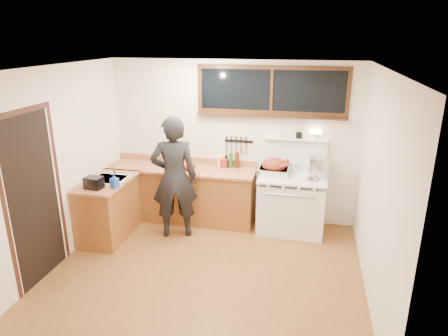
% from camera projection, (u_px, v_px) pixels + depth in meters
% --- Properties ---
extents(ground_plane, '(4.00, 3.50, 0.02)m').
position_uv_depth(ground_plane, '(207.00, 271.00, 5.27)').
color(ground_plane, brown).
extents(room_shell, '(4.10, 3.60, 2.65)m').
position_uv_depth(room_shell, '(205.00, 150.00, 4.75)').
color(room_shell, '#F1E2D0').
rests_on(room_shell, ground).
extents(counter_back, '(2.44, 0.64, 1.00)m').
position_uv_depth(counter_back, '(182.00, 193.00, 6.63)').
color(counter_back, brown).
rests_on(counter_back, ground).
extents(counter_left, '(0.64, 1.09, 0.90)m').
position_uv_depth(counter_left, '(108.00, 208.00, 6.05)').
color(counter_left, brown).
rests_on(counter_left, ground).
extents(sink_unit, '(0.50, 0.45, 0.37)m').
position_uv_depth(sink_unit, '(110.00, 182.00, 5.99)').
color(sink_unit, white).
rests_on(sink_unit, counter_left).
extents(vintage_stove, '(1.02, 0.74, 1.58)m').
position_uv_depth(vintage_stove, '(291.00, 202.00, 6.22)').
color(vintage_stove, white).
rests_on(vintage_stove, ground).
extents(back_window, '(2.32, 0.13, 0.77)m').
position_uv_depth(back_window, '(271.00, 96.00, 6.09)').
color(back_window, black).
rests_on(back_window, room_shell).
extents(left_doorway, '(0.02, 1.04, 2.17)m').
position_uv_depth(left_doorway, '(34.00, 197.00, 4.82)').
color(left_doorway, black).
rests_on(left_doorway, ground).
extents(knife_strip, '(0.46, 0.03, 0.28)m').
position_uv_depth(knife_strip, '(238.00, 142.00, 6.44)').
color(knife_strip, black).
rests_on(knife_strip, room_shell).
extents(man, '(0.79, 0.64, 1.87)m').
position_uv_depth(man, '(174.00, 178.00, 5.93)').
color(man, black).
rests_on(man, ground).
extents(soap_bottle, '(0.12, 0.12, 0.21)m').
position_uv_depth(soap_bottle, '(114.00, 181.00, 5.60)').
color(soap_bottle, blue).
rests_on(soap_bottle, counter_left).
extents(toaster, '(0.26, 0.19, 0.17)m').
position_uv_depth(toaster, '(94.00, 183.00, 5.58)').
color(toaster, black).
rests_on(toaster, counter_left).
extents(cutting_board, '(0.36, 0.28, 0.13)m').
position_uv_depth(cutting_board, '(189.00, 169.00, 6.28)').
color(cutting_board, '#A46641').
rests_on(cutting_board, counter_back).
extents(roast_turkey, '(0.52, 0.37, 0.26)m').
position_uv_depth(roast_turkey, '(274.00, 167.00, 6.17)').
color(roast_turkey, silver).
rests_on(roast_turkey, vintage_stove).
extents(stockpot, '(0.42, 0.42, 0.31)m').
position_uv_depth(stockpot, '(320.00, 167.00, 6.04)').
color(stockpot, silver).
rests_on(stockpot, vintage_stove).
extents(saucepan, '(0.18, 0.29, 0.12)m').
position_uv_depth(saucepan, '(293.00, 167.00, 6.34)').
color(saucepan, silver).
rests_on(saucepan, vintage_stove).
extents(pot_lid, '(0.22, 0.22, 0.04)m').
position_uv_depth(pot_lid, '(312.00, 180.00, 5.92)').
color(pot_lid, silver).
rests_on(pot_lid, vintage_stove).
extents(coffee_tin, '(0.12, 0.11, 0.16)m').
position_uv_depth(coffee_tin, '(223.00, 163.00, 6.46)').
color(coffee_tin, '#9F2D11').
rests_on(coffee_tin, counter_back).
extents(pitcher, '(0.10, 0.10, 0.18)m').
position_uv_depth(pitcher, '(220.00, 161.00, 6.55)').
color(pitcher, white).
rests_on(pitcher, counter_back).
extents(bottle_cluster, '(0.32, 0.07, 0.26)m').
position_uv_depth(bottle_cluster, '(231.00, 161.00, 6.46)').
color(bottle_cluster, black).
rests_on(bottle_cluster, counter_back).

